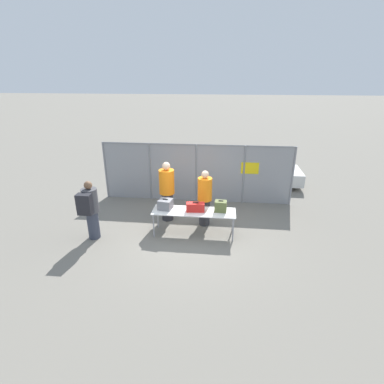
# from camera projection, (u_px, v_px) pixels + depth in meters

# --- Properties ---
(ground_plane) EXTENTS (120.00, 120.00, 0.00)m
(ground_plane) POSITION_uv_depth(u_px,v_px,m) (188.00, 233.00, 8.64)
(ground_plane) COLOR slate
(fence_section) EXTENTS (6.65, 0.07, 2.07)m
(fence_section) POSITION_uv_depth(u_px,v_px,m) (197.00, 172.00, 10.47)
(fence_section) COLOR gray
(fence_section) RESTS_ON ground_plane
(inspection_table) EXTENTS (2.32, 0.68, 0.72)m
(inspection_table) POSITION_uv_depth(u_px,v_px,m) (194.00, 213.00, 8.36)
(inspection_table) COLOR silver
(inspection_table) RESTS_ON ground_plane
(suitcase_grey) EXTENTS (0.42, 0.40, 0.30)m
(suitcase_grey) POSITION_uv_depth(u_px,v_px,m) (165.00, 204.00, 8.43)
(suitcase_grey) COLOR slate
(suitcase_grey) RESTS_ON inspection_table
(suitcase_red) EXTENTS (0.52, 0.25, 0.27)m
(suitcase_red) POSITION_uv_depth(u_px,v_px,m) (195.00, 207.00, 8.29)
(suitcase_red) COLOR red
(suitcase_red) RESTS_ON inspection_table
(suitcase_olive) EXTENTS (0.34, 0.27, 0.33)m
(suitcase_olive) POSITION_uv_depth(u_px,v_px,m) (221.00, 206.00, 8.27)
(suitcase_olive) COLOR #566033
(suitcase_olive) RESTS_ON inspection_table
(traveler_hooded) EXTENTS (0.41, 0.64, 1.67)m
(traveler_hooded) POSITION_uv_depth(u_px,v_px,m) (90.00, 208.00, 8.02)
(traveler_hooded) COLOR #383D4C
(traveler_hooded) RESTS_ON ground_plane
(security_worker_near) EXTENTS (0.42, 0.42, 1.71)m
(security_worker_near) POSITION_uv_depth(u_px,v_px,m) (205.00, 198.00, 8.82)
(security_worker_near) COLOR #2D2D33
(security_worker_near) RESTS_ON ground_plane
(security_worker_far) EXTENTS (0.46, 0.46, 1.87)m
(security_worker_far) POSITION_uv_depth(u_px,v_px,m) (167.00, 191.00, 9.11)
(security_worker_far) COLOR #2D2D33
(security_worker_far) RESTS_ON ground_plane
(utility_trailer) EXTENTS (3.88, 2.28, 0.65)m
(utility_trailer) POSITION_uv_depth(u_px,v_px,m) (262.00, 175.00, 12.31)
(utility_trailer) COLOR silver
(utility_trailer) RESTS_ON ground_plane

